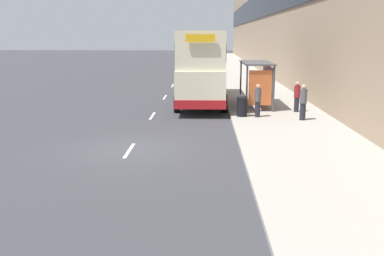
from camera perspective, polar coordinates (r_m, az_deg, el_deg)
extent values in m
plane|color=#38383D|center=(15.73, -8.27, -2.87)|extent=(220.00, 220.00, 0.00)
cube|color=#A39E93|center=(53.73, 5.87, 7.86)|extent=(5.00, 93.00, 0.14)
cube|color=black|center=(53.93, 8.76, 15.83)|extent=(0.12, 89.28, 3.05)
cube|color=silver|center=(15.58, -8.36, -2.99)|extent=(0.12, 2.00, 0.01)
cube|color=silver|center=(22.19, -5.30, 1.62)|extent=(0.12, 2.00, 0.01)
cube|color=silver|center=(28.91, -3.65, 4.11)|extent=(0.12, 2.00, 0.01)
cube|color=silver|center=(35.68, -2.62, 5.66)|extent=(0.12, 2.00, 0.01)
cube|color=silver|center=(42.47, -1.91, 6.71)|extent=(0.12, 2.00, 0.01)
cube|color=#4C4C51|center=(24.55, 8.60, 8.61)|extent=(1.60, 4.20, 0.08)
cylinder|color=#4C4C51|center=(22.61, 7.32, 5.19)|extent=(0.10, 0.10, 2.40)
cylinder|color=#4C4C51|center=(26.57, 6.51, 6.24)|extent=(0.10, 0.10, 2.40)
cylinder|color=#4C4C51|center=(22.78, 10.84, 5.13)|extent=(0.10, 0.10, 2.40)
cylinder|color=#4C4C51|center=(26.72, 9.52, 6.19)|extent=(0.10, 0.10, 2.40)
cube|color=#99A8B2|center=(24.73, 10.07, 5.98)|extent=(0.04, 3.68, 1.92)
cube|color=#D86633|center=(22.74, 9.07, 5.30)|extent=(1.19, 0.10, 1.82)
cube|color=maroon|center=(24.78, 9.02, 4.00)|extent=(0.36, 2.80, 0.08)
cube|color=beige|center=(26.21, 1.24, 6.43)|extent=(2.55, 10.47, 1.85)
cube|color=beige|center=(26.09, 1.26, 10.58)|extent=(2.50, 10.16, 1.95)
cube|color=#B2191E|center=(26.29, 1.23, 4.91)|extent=(2.58, 10.53, 0.45)
cube|color=#2D3847|center=(26.18, 1.24, 7.23)|extent=(2.58, 9.85, 0.81)
cube|color=#2D3847|center=(26.09, 1.26, 10.37)|extent=(2.55, 9.85, 0.94)
cube|color=yellow|center=(20.86, 1.12, 11.90)|extent=(1.40, 0.08, 0.36)
cylinder|color=black|center=(29.89, -1.16, 5.35)|extent=(0.30, 1.00, 1.00)
cylinder|color=black|center=(29.87, 3.76, 5.32)|extent=(0.30, 1.00, 1.00)
cylinder|color=black|center=(23.16, -2.02, 3.35)|extent=(0.30, 1.00, 1.00)
cylinder|color=black|center=(23.13, 4.31, 3.31)|extent=(0.30, 1.00, 1.00)
cube|color=maroon|center=(48.92, 1.25, 8.28)|extent=(1.79, 4.03, 0.85)
cube|color=#2D3847|center=(48.67, 1.26, 9.17)|extent=(1.58, 1.94, 0.70)
cylinder|color=black|center=(50.21, 0.23, 7.89)|extent=(0.20, 0.60, 0.60)
cylinder|color=black|center=(50.20, 2.30, 7.88)|extent=(0.20, 0.60, 0.60)
cylinder|color=black|center=(47.72, 0.15, 7.67)|extent=(0.20, 0.60, 0.60)
cylinder|color=black|center=(47.70, 2.32, 7.66)|extent=(0.20, 0.60, 0.60)
cylinder|color=#23232D|center=(20.93, 14.54, 2.13)|extent=(0.27, 0.27, 0.80)
cylinder|color=#4C4C51|center=(20.82, 14.65, 4.13)|extent=(0.33, 0.33, 0.67)
sphere|color=tan|center=(20.76, 14.71, 5.34)|extent=(0.22, 0.22, 0.22)
cylinder|color=#23232D|center=(23.14, 13.76, 3.04)|extent=(0.26, 0.26, 0.75)
cylinder|color=maroon|center=(23.04, 13.85, 4.74)|extent=(0.31, 0.31, 0.63)
sphere|color=tan|center=(23.00, 13.90, 5.77)|extent=(0.20, 0.20, 0.20)
cylinder|color=#23232D|center=(21.29, 8.72, 2.50)|extent=(0.26, 0.26, 0.77)
cylinder|color=#4C4C51|center=(21.18, 8.79, 4.37)|extent=(0.32, 0.32, 0.64)
sphere|color=tan|center=(21.13, 8.82, 5.51)|extent=(0.21, 0.21, 0.21)
cylinder|color=black|center=(21.33, 6.68, 2.82)|extent=(0.52, 0.52, 0.95)
cylinder|color=#2D2D33|center=(21.25, 6.71, 4.22)|extent=(0.55, 0.55, 0.10)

